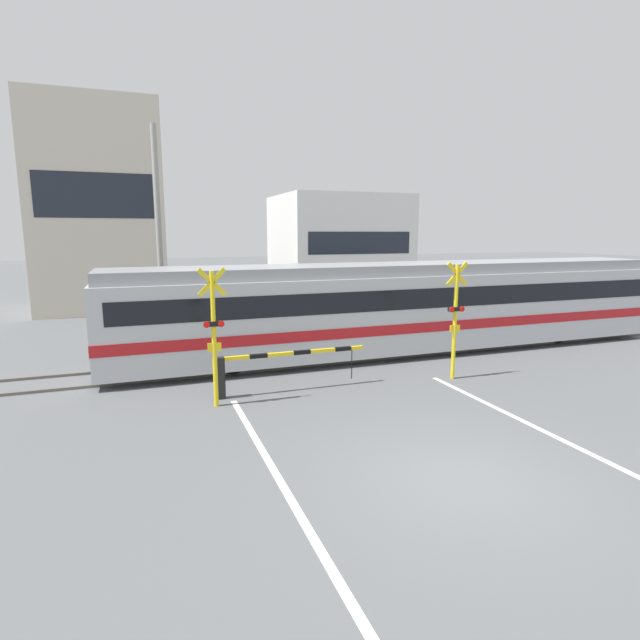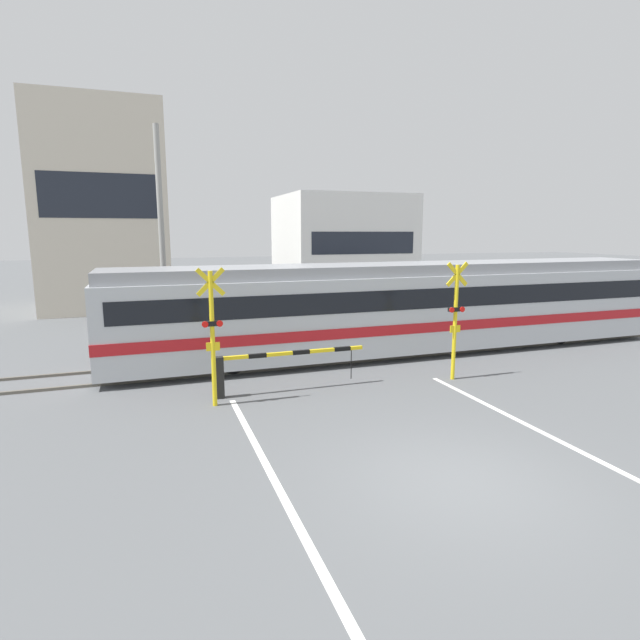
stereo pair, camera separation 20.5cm
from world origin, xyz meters
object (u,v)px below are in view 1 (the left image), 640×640
at_px(commuter_train, 406,305).
at_px(pedestrian, 243,309).
at_px(crossing_barrier_near, 262,364).
at_px(crossing_signal_right, 455,315).
at_px(crossing_barrier_far, 332,319).
at_px(crossing_signal_left, 214,331).

relative_size(commuter_train, pedestrian, 11.42).
xyz_separation_m(crossing_barrier_near, crossing_signal_right, (5.45, -0.53, 1.06)).
bearing_deg(pedestrian, crossing_barrier_near, -98.19).
height_order(crossing_barrier_far, crossing_signal_left, crossing_signal_left).
bearing_deg(crossing_barrier_near, crossing_signal_left, -157.38).
height_order(commuter_train, crossing_signal_right, crossing_signal_right).
xyz_separation_m(crossing_barrier_far, crossing_signal_left, (-5.45, -6.30, 1.06)).
bearing_deg(crossing_barrier_near, pedestrian, 81.81).
bearing_deg(commuter_train, crossing_signal_left, -154.61).
height_order(crossing_barrier_near, crossing_signal_left, crossing_signal_left).
bearing_deg(crossing_signal_right, commuter_train, 84.35).
relative_size(commuter_train, crossing_signal_right, 5.96).
bearing_deg(crossing_barrier_far, commuter_train, -61.70).
xyz_separation_m(crossing_barrier_near, crossing_barrier_far, (4.18, 5.78, 0.00)).
height_order(crossing_barrier_near, crossing_signal_right, crossing_signal_right).
height_order(crossing_barrier_far, pedestrian, pedestrian).
distance_m(crossing_signal_right, pedestrian, 9.72).
xyz_separation_m(commuter_train, pedestrian, (-4.60, 5.35, -0.66)).
bearing_deg(commuter_train, pedestrian, 130.72).
bearing_deg(crossing_signal_left, crossing_signal_right, 0.00).
bearing_deg(crossing_signal_right, crossing_barrier_near, 174.48).
bearing_deg(crossing_barrier_far, crossing_signal_right, -78.66).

